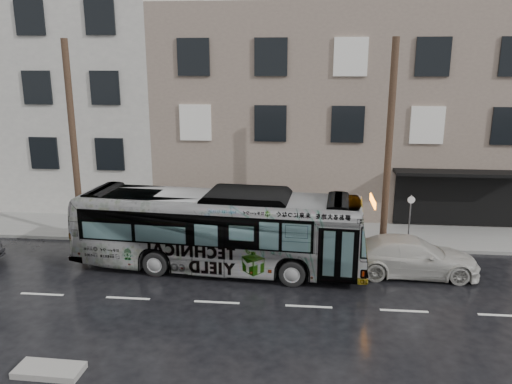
{
  "coord_description": "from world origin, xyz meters",
  "views": [
    {
      "loc": [
        2.92,
        -18.18,
        8.08
      ],
      "look_at": [
        0.89,
        2.5,
        2.73
      ],
      "focal_mm": 35.0,
      "sensor_mm": 36.0,
      "label": 1
    }
  ],
  "objects_px": {
    "utility_pole_front": "(389,147)",
    "bus": "(219,230)",
    "utility_pole_rear": "(73,142)",
    "white_sedan": "(411,256)",
    "sign_post": "(409,221)"
  },
  "relations": [
    {
      "from": "utility_pole_rear",
      "to": "sign_post",
      "type": "height_order",
      "value": "utility_pole_rear"
    },
    {
      "from": "sign_post",
      "to": "bus",
      "type": "height_order",
      "value": "bus"
    },
    {
      "from": "bus",
      "to": "utility_pole_rear",
      "type": "bearing_deg",
      "value": 73.08
    },
    {
      "from": "utility_pole_front",
      "to": "white_sedan",
      "type": "distance_m",
      "value": 4.76
    },
    {
      "from": "white_sedan",
      "to": "sign_post",
      "type": "bearing_deg",
      "value": -8.6
    },
    {
      "from": "utility_pole_front",
      "to": "white_sedan",
      "type": "xyz_separation_m",
      "value": [
        0.7,
        -2.64,
        -3.9
      ]
    },
    {
      "from": "utility_pole_front",
      "to": "bus",
      "type": "bearing_deg",
      "value": -158.15
    },
    {
      "from": "sign_post",
      "to": "white_sedan",
      "type": "distance_m",
      "value": 2.73
    },
    {
      "from": "utility_pole_front",
      "to": "utility_pole_rear",
      "type": "bearing_deg",
      "value": 180.0
    },
    {
      "from": "sign_post",
      "to": "bus",
      "type": "xyz_separation_m",
      "value": [
        -8.01,
        -2.77,
        0.28
      ]
    },
    {
      "from": "utility_pole_rear",
      "to": "white_sedan",
      "type": "bearing_deg",
      "value": -10.16
    },
    {
      "from": "utility_pole_front",
      "to": "bus",
      "type": "xyz_separation_m",
      "value": [
        -6.91,
        -2.77,
        -3.02
      ]
    },
    {
      "from": "utility_pole_front",
      "to": "sign_post",
      "type": "xyz_separation_m",
      "value": [
        1.1,
        0.0,
        -3.3
      ]
    },
    {
      "from": "utility_pole_front",
      "to": "bus",
      "type": "height_order",
      "value": "utility_pole_front"
    },
    {
      "from": "utility_pole_rear",
      "to": "bus",
      "type": "bearing_deg",
      "value": -21.36
    }
  ]
}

